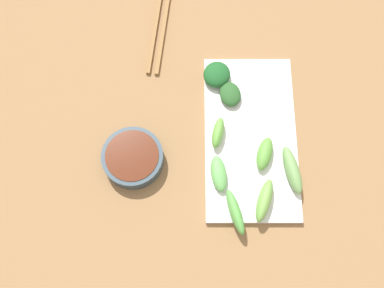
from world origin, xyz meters
name	(u,v)px	position (x,y,z in m)	size (l,w,h in m)	color
tabletop	(217,144)	(0.00, 0.00, 0.01)	(2.10, 2.10, 0.02)	#946E46
sauce_bowl	(132,158)	(-0.16, -0.04, 0.04)	(0.12, 0.12, 0.03)	#344652
serving_plate	(250,137)	(0.07, 0.01, 0.03)	(0.18, 0.34, 0.01)	white
broccoli_stalk_0	(292,170)	(0.14, -0.06, 0.05)	(0.03, 0.10, 0.03)	#72A25A
broccoli_stalk_1	(235,212)	(0.03, -0.14, 0.05)	(0.02, 0.09, 0.03)	#5CAC4C
broccoli_leafy_2	(230,94)	(0.03, 0.09, 0.04)	(0.04, 0.05, 0.02)	#2B5C29
broccoli_leafy_3	(216,74)	(0.00, 0.14, 0.05)	(0.05, 0.06, 0.03)	#1D5B27
broccoli_stalk_4	(264,200)	(0.08, -0.12, 0.05)	(0.02, 0.08, 0.03)	#74AC4D
broccoli_stalk_5	(217,133)	(0.00, 0.01, 0.05)	(0.02, 0.06, 0.03)	#67AD45
broccoli_stalk_6	(264,153)	(0.09, -0.03, 0.04)	(0.03, 0.07, 0.03)	#5FA03F
broccoli_stalk_7	(219,173)	(0.00, -0.07, 0.04)	(0.03, 0.07, 0.02)	#65B059
chopsticks	(159,27)	(-0.12, 0.26, 0.02)	(0.05, 0.23, 0.01)	olive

